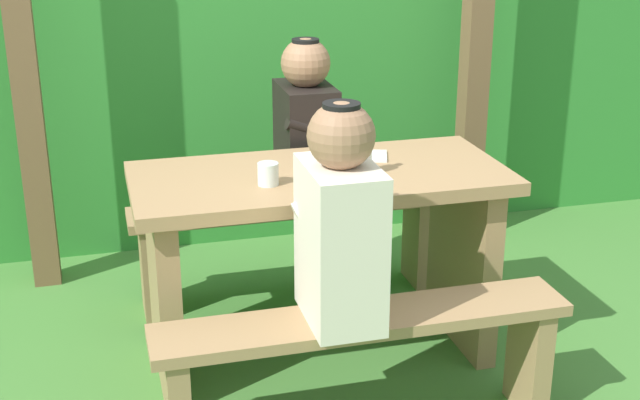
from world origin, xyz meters
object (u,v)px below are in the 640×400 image
Objects in this scene: bottle_left at (363,154)px; cell_phone at (378,156)px; person_white_shirt at (340,223)px; drinking_glass at (268,174)px; person_black_coat at (306,128)px; picnic_table at (320,235)px; bench_far at (288,230)px; bench_near at (363,350)px.

bottle_left is 1.45× the size of cell_phone.
person_white_shirt reaches higher than drinking_glass.
person_black_coat is 3.55× the size of bottle_left.
bench_far is at bearing 90.00° from picnic_table.
drinking_glass is at bearing 115.18° from bench_near.
person_white_shirt is at bearing -99.34° from cell_phone.
person_white_shirt is at bearing -94.25° from bench_far.
bottle_left is at bearing 2.81° from drinking_glass.
picnic_table is 17.32× the size of drinking_glass.
drinking_glass is at bearing -108.49° from bench_far.
bench_near is 0.73m from bottle_left.
drinking_glass is at bearing -156.64° from picnic_table.
person_white_shirt is (-0.08, -0.55, 0.27)m from picnic_table.
drinking_glass reaches higher than bench_far.
person_black_coat is 0.63m from bottle_left.
bench_far is at bearing 90.00° from bench_near.
picnic_table is 0.59m from bench_near.
bench_far is 0.83m from bottle_left.
person_black_coat is (0.09, -0.00, 0.46)m from bench_far.
bench_far is at bearing 85.75° from person_white_shirt.
cell_phone is at bearing 23.67° from drinking_glass.
drinking_glass is (-0.22, 0.46, 0.49)m from bench_near.
person_black_coat is at bearing 64.88° from drinking_glass.
person_black_coat reaches higher than cell_phone.
cell_phone is (0.48, 0.21, -0.04)m from drinking_glass.
bench_far is 1.20m from person_white_shirt.
bench_far is (0.00, 1.11, 0.00)m from bench_near.
picnic_table is at bearing -98.82° from person_black_coat.
bench_near is 0.47m from person_white_shirt.
drinking_glass is at bearing -115.12° from person_black_coat.
cell_phone is at bearing 57.69° from bottle_left.
bench_near is 1.00× the size of bench_far.
picnic_table is 0.59m from bench_far.
picnic_table is 1.95× the size of person_black_coat.
cell_phone is (0.27, 0.67, 0.45)m from bench_near.
cell_phone is at bearing 68.33° from bench_near.
cell_phone reaches higher than bench_far.
bench_near is at bearing -90.00° from bench_far.
bench_far is at bearing 102.90° from bottle_left.
bench_far is 0.68m from cell_phone.
picnic_table reaches higher than bench_near.
person_black_coat is 8.90× the size of drinking_glass.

